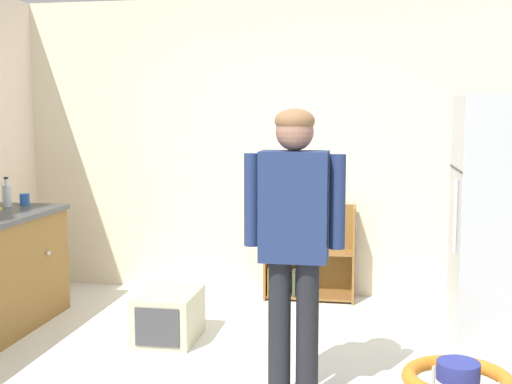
# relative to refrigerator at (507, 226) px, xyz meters

# --- Properties ---
(back_wall) EXTENTS (5.20, 0.06, 2.70)m
(back_wall) POSITION_rel_refrigerator_xyz_m (-1.56, 1.29, 0.46)
(back_wall) COLOR beige
(back_wall) RESTS_ON ground
(refrigerator) EXTENTS (0.73, 0.68, 1.78)m
(refrigerator) POSITION_rel_refrigerator_xyz_m (0.00, 0.00, 0.00)
(refrigerator) COLOR #B7BABF
(refrigerator) RESTS_ON ground
(bookshelf) EXTENTS (0.80, 0.28, 0.85)m
(bookshelf) POSITION_rel_refrigerator_xyz_m (-1.52, 1.11, -0.52)
(bookshelf) COLOR brown
(bookshelf) RESTS_ON ground
(standing_person) EXTENTS (0.57, 0.22, 1.69)m
(standing_person) POSITION_rel_refrigerator_xyz_m (-1.35, -1.09, 0.13)
(standing_person) COLOR black
(standing_person) RESTS_ON ground
(pet_carrier) EXTENTS (0.42, 0.55, 0.36)m
(pet_carrier) POSITION_rel_refrigerator_xyz_m (-2.38, -0.18, -0.71)
(pet_carrier) COLOR beige
(pet_carrier) RESTS_ON ground
(clear_bottle) EXTENTS (0.07, 0.07, 0.25)m
(clear_bottle) POSITION_rel_refrigerator_xyz_m (-3.87, 0.22, 0.11)
(clear_bottle) COLOR silver
(clear_bottle) RESTS_ON kitchen_counter
(blue_cup) EXTENTS (0.08, 0.08, 0.09)m
(blue_cup) POSITION_rel_refrigerator_xyz_m (-3.78, 0.34, 0.06)
(blue_cup) COLOR blue
(blue_cup) RESTS_ON kitchen_counter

